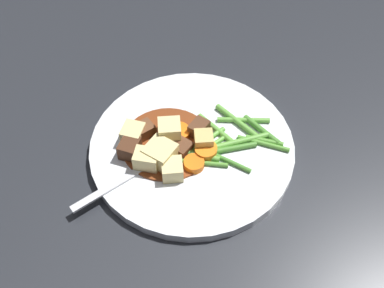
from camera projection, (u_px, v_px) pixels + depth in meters
The scene contains 32 objects.
ground_plane at pixel (192, 151), 0.65m from camera, with size 3.00×3.00×0.00m, color #26282D.
dinner_plate at pixel (192, 147), 0.65m from camera, with size 0.29×0.29×0.02m, color white.
stew_sauce at pixel (167, 143), 0.64m from camera, with size 0.13×0.13×0.00m, color brown.
carrot_slice_0 at pixel (194, 164), 0.61m from camera, with size 0.03×0.03×0.01m, color orange.
carrot_slice_1 at pixel (179, 133), 0.64m from camera, with size 0.03×0.03×0.01m, color orange.
carrot_slice_2 at pixel (160, 145), 0.63m from camera, with size 0.03×0.03×0.01m, color orange.
carrot_slice_3 at pixel (206, 151), 0.62m from camera, with size 0.03×0.03×0.01m, color orange.
potato_chunk_0 at pixel (133, 134), 0.63m from camera, with size 0.03×0.03×0.02m, color #EAD68C.
potato_chunk_1 at pixel (160, 154), 0.61m from camera, with size 0.04×0.04×0.03m, color #EAD68C.
potato_chunk_2 at pixel (147, 160), 0.61m from camera, with size 0.03×0.03×0.03m, color #EAD68C.
potato_chunk_3 at pixel (172, 169), 0.60m from camera, with size 0.03×0.03×0.02m, color #EAD68C.
potato_chunk_4 at pixel (204, 138), 0.63m from camera, with size 0.03×0.03×0.02m, color #DBBC6B.
potato_chunk_5 at pixel (169, 134), 0.63m from camera, with size 0.03×0.03×0.03m, color #EAD68C.
meat_chunk_0 at pixel (130, 148), 0.62m from camera, with size 0.03×0.02×0.02m, color #4C2B19.
meat_chunk_1 at pixel (168, 129), 0.64m from camera, with size 0.03×0.02×0.02m, color #4C2B19.
meat_chunk_2 at pixel (199, 129), 0.64m from camera, with size 0.03×0.02×0.02m, color #56331E.
meat_chunk_3 at pixel (181, 148), 0.63m from camera, with size 0.03×0.02×0.02m, color #56331E.
meat_chunk_4 at pixel (144, 131), 0.64m from camera, with size 0.03×0.02×0.02m, color brown.
green_bean_0 at pixel (229, 151), 0.63m from camera, with size 0.01×0.01×0.08m, color #4C8E33.
green_bean_1 at pixel (204, 163), 0.62m from camera, with size 0.01×0.01×0.07m, color #599E38.
green_bean_2 at pixel (210, 147), 0.63m from camera, with size 0.01×0.01×0.06m, color #66AD42.
green_bean_3 at pixel (237, 122), 0.66m from camera, with size 0.01×0.01×0.08m, color #66AD42.
green_bean_4 at pixel (216, 129), 0.65m from camera, with size 0.01×0.01×0.07m, color #66AD42.
green_bean_5 at pixel (263, 144), 0.64m from camera, with size 0.01×0.01×0.07m, color #599E38.
green_bean_6 at pixel (225, 159), 0.62m from camera, with size 0.01×0.01×0.08m, color #4C8E33.
green_bean_7 at pixel (241, 141), 0.64m from camera, with size 0.01×0.01×0.08m, color #66AD42.
green_bean_8 at pixel (244, 120), 0.66m from camera, with size 0.01×0.01×0.08m, color #66AD42.
green_bean_9 at pixel (264, 141), 0.64m from camera, with size 0.01×0.01×0.05m, color #599E38.
green_bean_10 at pixel (261, 130), 0.65m from camera, with size 0.01×0.01×0.07m, color #4C8E33.
green_bean_11 at pixel (207, 139), 0.64m from camera, with size 0.01×0.01×0.06m, color #66AD42.
green_bean_12 at pixel (201, 156), 0.62m from camera, with size 0.01×0.01×0.05m, color #66AD42.
fork at pixel (135, 173), 0.61m from camera, with size 0.12×0.14×0.00m.
Camera 1 is at (-0.09, 0.38, 0.52)m, focal length 42.92 mm.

